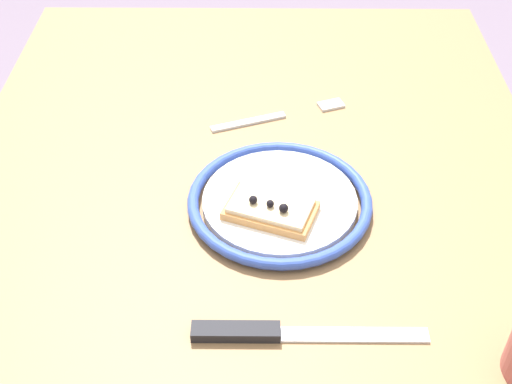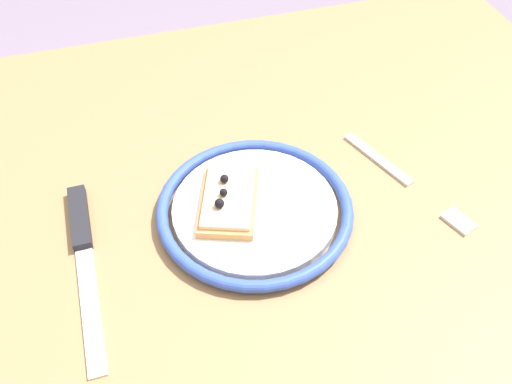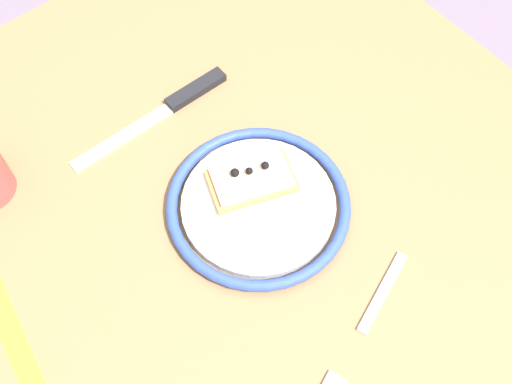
# 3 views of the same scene
# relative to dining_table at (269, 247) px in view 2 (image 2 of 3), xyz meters

# --- Properties ---
(dining_table) EXTENTS (1.00, 0.77, 0.75)m
(dining_table) POSITION_rel_dining_table_xyz_m (0.00, 0.00, 0.00)
(dining_table) COLOR #936D47
(dining_table) RESTS_ON ground_plane
(plate) EXTENTS (0.23, 0.23, 0.02)m
(plate) POSITION_rel_dining_table_xyz_m (0.03, 0.03, 0.12)
(plate) COLOR white
(plate) RESTS_ON dining_table
(pizza_slice_near) EXTENTS (0.09, 0.12, 0.03)m
(pizza_slice_near) POSITION_rel_dining_table_xyz_m (0.06, 0.02, 0.14)
(pizza_slice_near) COLOR #D08D4C
(pizza_slice_near) RESTS_ON plate
(knife) EXTENTS (0.02, 0.24, 0.01)m
(knife) POSITION_rel_dining_table_xyz_m (0.22, 0.02, 0.12)
(knife) COLOR silver
(knife) RESTS_ON dining_table
(fork) EXTENTS (0.09, 0.19, 0.00)m
(fork) POSITION_rel_dining_table_xyz_m (-0.16, 0.04, 0.12)
(fork) COLOR silver
(fork) RESTS_ON dining_table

